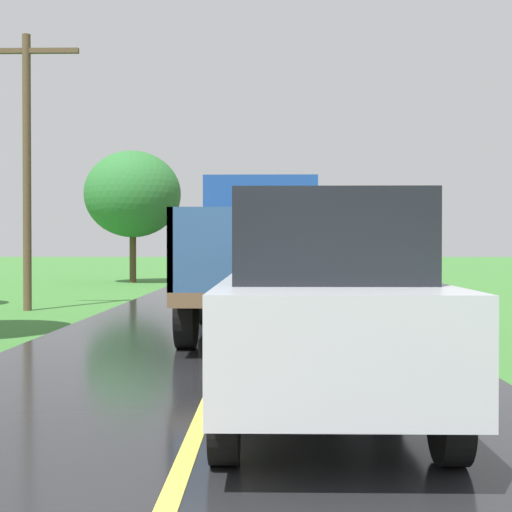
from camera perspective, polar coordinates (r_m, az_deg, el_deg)
The scene contains 5 objects.
banana_truck_near at distance 12.76m, azimuth 0.36°, elevation 0.34°, with size 2.38×5.82×2.80m.
banana_truck_far at distance 28.20m, azimuth 1.77°, elevation 0.60°, with size 2.38×5.81×2.80m.
utility_pole_roadside at distance 18.32m, azimuth -17.87°, elevation 7.46°, with size 2.55×0.20×6.71m.
roadside_tree_far_left at distance 31.02m, azimuth -9.84°, elevation 4.89°, with size 4.11×4.11×5.64m.
following_car at distance 6.12m, azimuth 5.43°, elevation -3.96°, with size 1.74×4.10×1.92m.
Camera 1 is at (0.59, -1.10, 1.58)m, focal length 49.97 mm.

